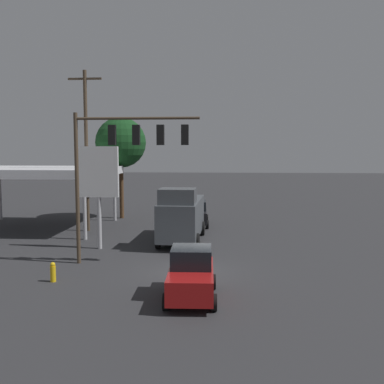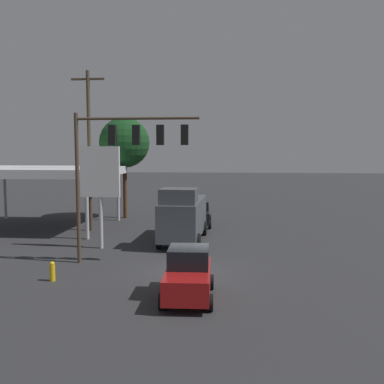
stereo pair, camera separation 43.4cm
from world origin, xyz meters
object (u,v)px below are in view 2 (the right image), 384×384
at_px(price_sign, 100,176).
at_px(sedan_far, 198,213).
at_px(traffic_signal_assembly, 124,150).
at_px(hatchback_crossing, 188,274).
at_px(fire_hydrant, 52,271).
at_px(utility_pole, 89,148).
at_px(street_tree, 124,143).
at_px(delivery_truck, 183,216).

bearing_deg(price_sign, sedan_far, -121.16).
distance_m(traffic_signal_assembly, price_sign, 4.32).
bearing_deg(hatchback_crossing, sedan_far, -178.80).
distance_m(hatchback_crossing, fire_hydrant, 6.48).
bearing_deg(hatchback_crossing, price_sign, -145.73).
bearing_deg(price_sign, fire_hydrant, 88.33).
relative_size(sedan_far, fire_hydrant, 5.10).
relative_size(traffic_signal_assembly, utility_pole, 0.67).
xyz_separation_m(sedan_far, street_tree, (6.59, -3.29, 5.54)).
bearing_deg(price_sign, traffic_signal_assembly, 124.64).
distance_m(utility_pole, sedan_far, 9.59).
bearing_deg(utility_pole, sedan_far, -159.29).
height_order(utility_pole, street_tree, utility_pole).
bearing_deg(traffic_signal_assembly, sedan_far, -103.38).
distance_m(traffic_signal_assembly, street_tree, 15.56).
distance_m(traffic_signal_assembly, sedan_far, 13.04).
bearing_deg(price_sign, hatchback_crossing, 126.30).
height_order(sedan_far, delivery_truck, delivery_truck).
bearing_deg(street_tree, traffic_signal_assembly, 104.12).
bearing_deg(utility_pole, delivery_truck, 155.03).
bearing_deg(delivery_truck, street_tree, -145.52).
bearing_deg(sedan_far, delivery_truck, -7.04).
xyz_separation_m(traffic_signal_assembly, sedan_far, (-2.80, -11.79, -4.84)).
height_order(delivery_truck, street_tree, street_tree).
relative_size(delivery_truck, fire_hydrant, 7.80).
height_order(utility_pole, hatchback_crossing, utility_pole).
bearing_deg(sedan_far, street_tree, -119.45).
bearing_deg(street_tree, utility_pole, 80.63).
relative_size(traffic_signal_assembly, delivery_truck, 1.12).
height_order(price_sign, sedan_far, price_sign).
xyz_separation_m(utility_pole, sedan_far, (-7.61, -2.88, -5.07)).
bearing_deg(delivery_truck, hatchback_crossing, 9.13).
height_order(price_sign, hatchback_crossing, price_sign).
distance_m(sedan_far, street_tree, 9.22).
relative_size(utility_pole, street_tree, 1.32).
bearing_deg(delivery_truck, fire_hydrant, -27.31).
distance_m(delivery_truck, street_tree, 12.30).
bearing_deg(hatchback_crossing, utility_pole, -150.25).
height_order(utility_pole, delivery_truck, utility_pole).
relative_size(traffic_signal_assembly, price_sign, 1.27).
bearing_deg(traffic_signal_assembly, price_sign, -55.36).
relative_size(price_sign, hatchback_crossing, 1.57).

